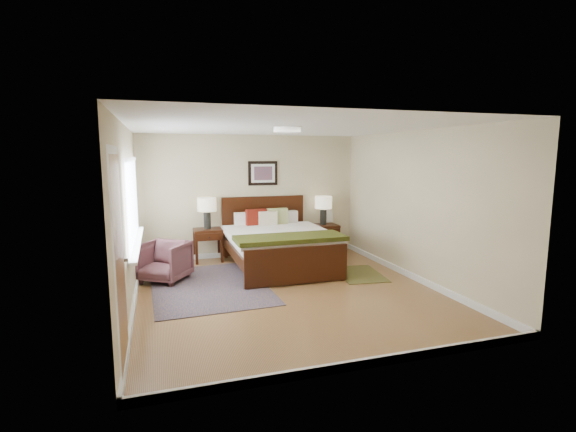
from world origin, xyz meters
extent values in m
plane|color=olive|center=(0.00, 0.00, 0.00)|extent=(5.00, 5.00, 0.00)
cube|color=beige|center=(0.00, 2.50, 1.25)|extent=(4.50, 0.04, 2.50)
cube|color=beige|center=(0.00, -2.50, 1.25)|extent=(4.50, 0.04, 2.50)
cube|color=beige|center=(-2.25, 0.00, 1.25)|extent=(0.04, 5.00, 2.50)
cube|color=beige|center=(2.25, 0.00, 1.25)|extent=(0.04, 5.00, 2.50)
cube|color=white|center=(0.00, 0.00, 2.50)|extent=(4.50, 5.00, 0.02)
cube|color=silver|center=(-2.23, 0.70, 1.40)|extent=(0.02, 2.72, 1.32)
cube|color=silver|center=(-2.21, 0.70, 1.40)|extent=(0.01, 2.60, 1.20)
cube|color=silver|center=(-2.18, 0.70, 0.77)|extent=(0.10, 2.72, 0.04)
cube|color=silver|center=(-2.23, -1.75, 1.09)|extent=(0.01, 1.00, 2.18)
cube|color=brown|center=(-2.23, -1.75, 1.05)|extent=(0.01, 0.90, 2.10)
cylinder|color=#999999|center=(-2.20, -1.37, 1.00)|extent=(0.04, 0.04, 0.04)
cylinder|color=white|center=(0.00, 0.00, 2.46)|extent=(0.40, 0.40, 0.07)
cylinder|color=beige|center=(0.00, 0.00, 2.50)|extent=(0.44, 0.44, 0.01)
cube|color=#371608|center=(0.24, 2.46, 0.63)|extent=(1.74, 0.06, 1.22)
cube|color=#371608|center=(0.24, 0.25, 0.33)|extent=(1.74, 0.06, 0.61)
cube|color=#371608|center=(-0.59, 1.36, 0.35)|extent=(0.06, 2.19, 0.20)
cube|color=#371608|center=(1.08, 1.36, 0.35)|extent=(0.06, 2.19, 0.20)
cube|color=silver|center=(0.24, 1.36, 0.49)|extent=(1.64, 2.17, 0.24)
cube|color=silver|center=(0.24, 1.26, 0.65)|extent=(1.82, 1.94, 0.11)
cube|color=#34360F|center=(0.24, 0.61, 0.71)|extent=(1.86, 0.70, 0.08)
cube|color=silver|center=(-0.14, 2.22, 0.81)|extent=(0.54, 0.18, 0.28)
cube|color=silver|center=(0.63, 2.22, 0.81)|extent=(0.54, 0.18, 0.28)
cube|color=#5A120A|center=(0.00, 2.10, 0.85)|extent=(0.42, 0.17, 0.35)
cube|color=#8B9254|center=(0.44, 2.10, 0.85)|extent=(0.42, 0.16, 0.35)
cube|color=beige|center=(0.22, 2.02, 0.83)|extent=(0.37, 0.13, 0.30)
cube|color=black|center=(0.24, 2.48, 1.72)|extent=(0.62, 0.03, 0.50)
cube|color=silver|center=(0.24, 2.46, 1.72)|extent=(0.50, 0.01, 0.38)
cube|color=#A52D23|center=(0.24, 2.44, 1.72)|extent=(0.38, 0.01, 0.28)
cube|color=#371608|center=(-0.94, 2.27, 0.63)|extent=(0.55, 0.49, 0.05)
cube|color=#371608|center=(-1.19, 2.05, 0.30)|extent=(0.05, 0.05, 0.61)
cube|color=#371608|center=(-0.70, 2.05, 0.30)|extent=(0.05, 0.05, 0.61)
cube|color=#371608|center=(-1.19, 2.49, 0.30)|extent=(0.05, 0.05, 0.61)
cube|color=#371608|center=(-0.70, 2.49, 0.30)|extent=(0.05, 0.05, 0.61)
cube|color=#371608|center=(-0.94, 2.04, 0.53)|extent=(0.49, 0.03, 0.14)
cube|color=#371608|center=(1.52, 2.27, 0.58)|extent=(0.61, 0.46, 0.05)
cube|color=#371608|center=(1.24, 2.07, 0.28)|extent=(0.05, 0.05, 0.56)
cube|color=#371608|center=(1.80, 2.07, 0.28)|extent=(0.05, 0.05, 0.56)
cube|color=#371608|center=(1.24, 2.47, 0.28)|extent=(0.05, 0.05, 0.56)
cube|color=#371608|center=(1.80, 2.47, 0.28)|extent=(0.05, 0.05, 0.56)
cube|color=#371608|center=(1.52, 2.06, 0.48)|extent=(0.55, 0.03, 0.14)
cube|color=#371608|center=(1.52, 2.27, 0.14)|extent=(0.55, 0.40, 0.03)
cube|color=black|center=(1.52, 2.27, 0.17)|extent=(0.22, 0.29, 0.03)
cube|color=black|center=(1.52, 2.27, 0.20)|extent=(0.22, 0.29, 0.03)
cube|color=black|center=(1.52, 2.27, 0.24)|extent=(0.22, 0.29, 0.03)
cube|color=black|center=(1.52, 2.27, 0.28)|extent=(0.22, 0.29, 0.03)
cube|color=black|center=(1.52, 2.27, 0.31)|extent=(0.22, 0.29, 0.03)
cube|color=black|center=(1.52, 2.27, 0.34)|extent=(0.22, 0.29, 0.03)
cylinder|color=black|center=(-0.94, 2.27, 0.82)|extent=(0.14, 0.14, 0.32)
cylinder|color=black|center=(-0.94, 2.27, 1.00)|extent=(0.02, 0.02, 0.06)
cylinder|color=beige|center=(-0.94, 2.27, 1.14)|extent=(0.36, 0.36, 0.26)
cylinder|color=black|center=(1.52, 2.27, 0.77)|extent=(0.14, 0.14, 0.32)
cylinder|color=black|center=(1.52, 2.27, 0.95)|extent=(0.02, 0.02, 0.06)
cylinder|color=beige|center=(1.52, 2.27, 1.09)|extent=(0.36, 0.36, 0.26)
imported|color=brown|center=(-1.80, 1.13, 0.33)|extent=(0.99, 1.00, 0.67)
cube|color=#0B0F3A|center=(-1.13, 0.62, 0.01)|extent=(1.85, 2.55, 0.01)
cube|color=black|center=(1.50, 0.50, 0.01)|extent=(0.88, 1.19, 0.01)
camera|label=1|loc=(-1.85, -5.94, 2.09)|focal=26.00mm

